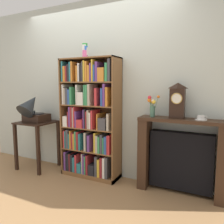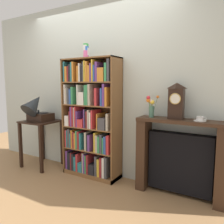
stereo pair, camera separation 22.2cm
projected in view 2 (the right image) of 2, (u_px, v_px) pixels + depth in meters
ground_plane at (87, 179)px, 3.28m from camera, size 7.84×6.40×0.02m
wall_back at (108, 89)px, 3.32m from camera, size 4.84×0.08×2.60m
bookshelf at (90, 122)px, 3.29m from camera, size 0.88×0.32×1.74m
cup_stack at (86, 51)px, 3.16m from camera, size 0.08×0.08×0.20m
side_table_left at (41, 132)px, 3.71m from camera, size 0.54×0.53×0.77m
gramophone at (37, 108)px, 3.60m from camera, size 0.35×0.48×0.50m
fireplace_mantel at (180, 158)px, 2.72m from camera, size 1.05×0.28×0.96m
mantel_clock at (176, 101)px, 2.64m from camera, size 0.17×0.12×0.43m
flower_vase at (151, 106)px, 2.80m from camera, size 0.13×0.14×0.27m
teacup_with_saucer at (200, 119)px, 2.53m from camera, size 0.14×0.14×0.05m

